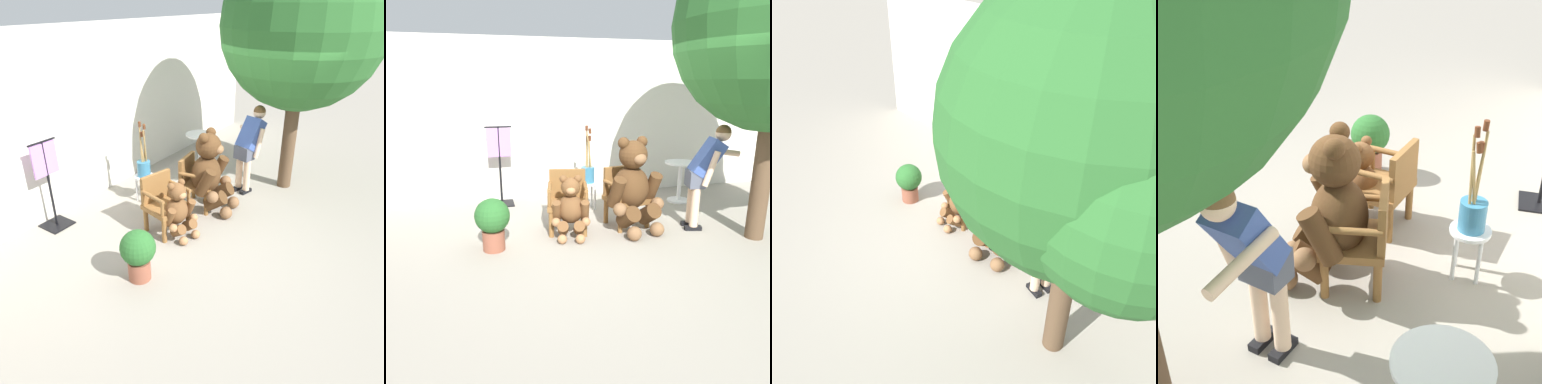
# 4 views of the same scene
# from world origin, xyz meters

# --- Properties ---
(ground_plane) EXTENTS (60.00, 60.00, 0.00)m
(ground_plane) POSITION_xyz_m (0.00, 0.00, 0.00)
(ground_plane) COLOR gray
(back_wall) EXTENTS (10.00, 0.16, 2.80)m
(back_wall) POSITION_xyz_m (0.00, 2.40, 1.40)
(back_wall) COLOR silver
(back_wall) RESTS_ON ground
(wooden_chair_left) EXTENTS (0.66, 0.63, 0.86)m
(wooden_chair_left) POSITION_xyz_m (-0.44, 0.61, 0.46)
(wooden_chair_left) COLOR brown
(wooden_chair_left) RESTS_ON ground
(wooden_chair_right) EXTENTS (0.64, 0.61, 0.86)m
(wooden_chair_right) POSITION_xyz_m (0.44, 0.62, 0.46)
(wooden_chair_right) COLOR brown
(wooden_chair_right) RESTS_ON ground
(teddy_bear_large) EXTENTS (0.83, 0.82, 1.35)m
(teddy_bear_large) POSITION_xyz_m (0.46, 0.36, 0.66)
(teddy_bear_large) COLOR #4C3019
(teddy_bear_large) RESTS_ON ground
(teddy_bear_small) EXTENTS (0.54, 0.54, 0.87)m
(teddy_bear_small) POSITION_xyz_m (-0.46, 0.33, 0.43)
(teddy_bear_small) COLOR brown
(teddy_bear_small) RESTS_ON ground
(person_visitor) EXTENTS (0.86, 0.48, 1.51)m
(person_visitor) POSITION_xyz_m (1.46, 0.18, 0.90)
(person_visitor) COLOR black
(person_visitor) RESTS_ON ground
(white_stool) EXTENTS (0.34, 0.34, 0.46)m
(white_stool) POSITION_xyz_m (0.11, 1.44, 0.36)
(white_stool) COLOR silver
(white_stool) RESTS_ON ground
(brush_bucket) EXTENTS (0.22, 0.22, 0.94)m
(brush_bucket) POSITION_xyz_m (0.11, 1.44, 0.65)
(brush_bucket) COLOR teal
(brush_bucket) RESTS_ON white_stool
(round_side_table) EXTENTS (0.56, 0.56, 0.72)m
(round_side_table) POSITION_xyz_m (1.81, 1.43, 0.45)
(round_side_table) COLOR white
(round_side_table) RESTS_ON ground
(patio_tree) EXTENTS (2.71, 2.58, 4.02)m
(patio_tree) POSITION_xyz_m (2.09, -0.40, 2.68)
(patio_tree) COLOR brown
(patio_tree) RESTS_ON ground
(potted_plant) EXTENTS (0.44, 0.44, 0.68)m
(potted_plant) POSITION_xyz_m (-1.51, 0.18, 0.40)
(potted_plant) COLOR brown
(potted_plant) RESTS_ON ground
(clothing_display_stand) EXTENTS (0.44, 0.40, 1.36)m
(clothing_display_stand) POSITION_xyz_m (-1.28, 2.06, 0.72)
(clothing_display_stand) COLOR black
(clothing_display_stand) RESTS_ON ground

